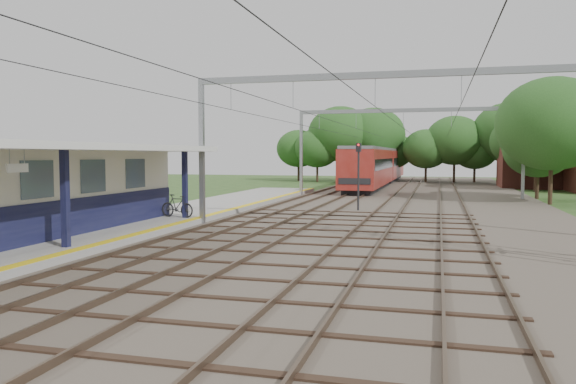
% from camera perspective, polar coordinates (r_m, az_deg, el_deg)
% --- Properties ---
extents(ground, '(160.00, 160.00, 0.00)m').
position_cam_1_polar(ground, '(11.96, -15.85, -12.79)').
color(ground, '#2D4C1E').
rests_on(ground, ground).
extents(ballast_bed, '(18.00, 90.00, 0.10)m').
position_cam_1_polar(ballast_bed, '(40.00, 12.23, -1.08)').
color(ballast_bed, '#473D33').
rests_on(ballast_bed, ground).
extents(platform, '(5.00, 52.00, 0.35)m').
position_cam_1_polar(platform, '(27.53, -14.30, -3.02)').
color(platform, gray).
rests_on(platform, ground).
extents(yellow_stripe, '(0.45, 52.00, 0.01)m').
position_cam_1_polar(yellow_stripe, '(26.49, -10.05, -2.84)').
color(yellow_stripe, yellow).
rests_on(yellow_stripe, platform).
extents(station_building, '(3.41, 18.00, 3.40)m').
position_cam_1_polar(station_building, '(22.45, -26.28, -0.02)').
color(station_building, beige).
rests_on(station_building, platform).
extents(canopy, '(6.40, 20.00, 3.44)m').
position_cam_1_polar(canopy, '(20.93, -25.93, 4.12)').
color(canopy, '#111336').
rests_on(canopy, platform).
extents(rail_tracks, '(11.80, 88.00, 0.15)m').
position_cam_1_polar(rail_tracks, '(40.19, 8.67, -0.83)').
color(rail_tracks, brown).
rests_on(rail_tracks, ballast_bed).
extents(catenary_system, '(17.22, 88.00, 7.00)m').
position_cam_1_polar(catenary_system, '(35.25, 10.97, 7.18)').
color(catenary_system, gray).
rests_on(catenary_system, ground).
extents(tree_band, '(31.72, 30.88, 8.82)m').
position_cam_1_polar(tree_band, '(66.99, 13.32, 5.00)').
color(tree_band, '#382619').
rests_on(tree_band, ground).
extents(house_far, '(8.00, 6.12, 8.66)m').
position_cam_1_polar(house_far, '(62.63, 24.35, 3.32)').
color(house_far, brown).
rests_on(house_far, ground).
extents(bicycle, '(1.93, 0.87, 1.12)m').
position_cam_1_polar(bicycle, '(27.79, -11.20, -1.39)').
color(bicycle, black).
rests_on(bicycle, platform).
extents(train, '(3.07, 38.16, 4.02)m').
position_cam_1_polar(train, '(63.61, 9.26, 2.70)').
color(train, black).
rests_on(train, ballast_bed).
extents(signal_post, '(0.32, 0.29, 4.08)m').
position_cam_1_polar(signal_post, '(33.42, 7.17, 2.26)').
color(signal_post, black).
rests_on(signal_post, ground).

